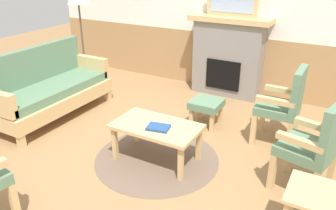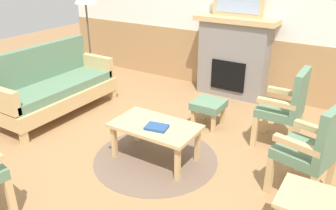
% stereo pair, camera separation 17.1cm
% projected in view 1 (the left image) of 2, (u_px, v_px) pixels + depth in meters
% --- Properties ---
extents(ground_plane, '(14.00, 14.00, 0.00)m').
position_uv_depth(ground_plane, '(153.00, 159.00, 3.90)').
color(ground_plane, '#997047').
extents(wall_back, '(7.20, 0.14, 2.70)m').
position_uv_depth(wall_back, '(236.00, 12.00, 5.44)').
color(wall_back, white).
rests_on(wall_back, ground_plane).
extents(fireplace, '(1.30, 0.44, 1.28)m').
position_uv_depth(fireplace, '(228.00, 56.00, 5.50)').
color(fireplace, gray).
rests_on(fireplace, ground_plane).
extents(couch, '(0.70, 1.80, 0.98)m').
position_uv_depth(couch, '(50.00, 90.00, 4.82)').
color(couch, tan).
rests_on(couch, ground_plane).
extents(coffee_table, '(0.96, 0.56, 0.44)m').
position_uv_depth(coffee_table, '(156.00, 129.00, 3.75)').
color(coffee_table, tan).
rests_on(coffee_table, ground_plane).
extents(round_rug, '(1.42, 1.42, 0.01)m').
position_uv_depth(round_rug, '(157.00, 159.00, 3.91)').
color(round_rug, brown).
rests_on(round_rug, ground_plane).
extents(book_on_table, '(0.26, 0.21, 0.03)m').
position_uv_depth(book_on_table, '(158.00, 127.00, 3.64)').
color(book_on_table, navy).
rests_on(book_on_table, coffee_table).
extents(footstool, '(0.40, 0.40, 0.36)m').
position_uv_depth(footstool, '(206.00, 106.00, 4.59)').
color(footstool, tan).
rests_on(footstool, ground_plane).
extents(armchair_near_fireplace, '(0.58, 0.58, 0.98)m').
position_uv_depth(armchair_near_fireplace, '(315.00, 144.00, 3.16)').
color(armchair_near_fireplace, tan).
rests_on(armchair_near_fireplace, ground_plane).
extents(armchair_by_window_left, '(0.48, 0.48, 0.98)m').
position_uv_depth(armchair_by_window_left, '(285.00, 103.00, 4.04)').
color(armchair_by_window_left, tan).
rests_on(armchair_by_window_left, ground_plane).
extents(side_table, '(0.44, 0.44, 0.55)m').
position_uv_depth(side_table, '(316.00, 205.00, 2.54)').
color(side_table, tan).
rests_on(side_table, ground_plane).
extents(floor_lamp_by_couch, '(0.36, 0.36, 1.68)m').
position_uv_depth(floor_lamp_by_couch, '(78.00, 2.00, 5.47)').
color(floor_lamp_by_couch, '#332D28').
rests_on(floor_lamp_by_couch, ground_plane).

